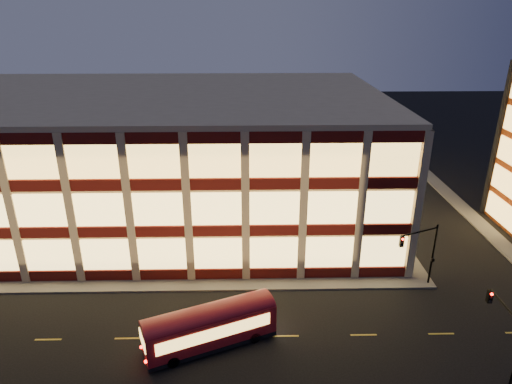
{
  "coord_description": "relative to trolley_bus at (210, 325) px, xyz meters",
  "views": [
    {
      "loc": [
        7.12,
        -33.97,
        23.42
      ],
      "look_at": [
        8.04,
        8.0,
        6.19
      ],
      "focal_mm": 32.0,
      "sensor_mm": 36.0,
      "label": 1
    }
  ],
  "objects": [
    {
      "name": "ground",
      "position": [
        -4.34,
        6.81,
        -1.82
      ],
      "size": [
        200.0,
        200.0,
        0.0
      ],
      "primitive_type": "plane",
      "color": "black",
      "rests_on": "ground"
    },
    {
      "name": "sidewalk_office_south",
      "position": [
        -7.34,
        7.81,
        -1.74
      ],
      "size": [
        54.0,
        2.0,
        0.15
      ],
      "primitive_type": "cube",
      "color": "#514F4C",
      "rests_on": "ground"
    },
    {
      "name": "sidewalk_office_east",
      "position": [
        18.66,
        23.81,
        -1.74
      ],
      "size": [
        2.0,
        30.0,
        0.15
      ],
      "primitive_type": "cube",
      "color": "#514F4C",
      "rests_on": "ground"
    },
    {
      "name": "sidewalk_tower_west",
      "position": [
        29.66,
        23.81,
        -1.74
      ],
      "size": [
        2.0,
        30.0,
        0.15
      ],
      "primitive_type": "cube",
      "color": "#514F4C",
      "rests_on": "ground"
    },
    {
      "name": "office_building",
      "position": [
        -7.25,
        23.72,
        5.43
      ],
      "size": [
        50.45,
        30.45,
        14.5
      ],
      "color": "tan",
      "rests_on": "ground"
    },
    {
      "name": "traffic_signal_far",
      "position": [
        17.87,
        7.05,
        2.29
      ],
      "size": [
        3.79,
        1.87,
        6.0
      ],
      "color": "black",
      "rests_on": "ground"
    },
    {
      "name": "traffic_signal_near",
      "position": [
        19.16,
        -4.22,
        2.31
      ],
      "size": [
        0.32,
        4.45,
        6.0
      ],
      "color": "black",
      "rests_on": "ground"
    },
    {
      "name": "trolley_bus",
      "position": [
        0.0,
        0.0,
        0.0
      ],
      "size": [
        9.88,
        5.98,
        3.28
      ],
      "rotation": [
        0.0,
        0.0,
        0.4
      ],
      "color": "maroon",
      "rests_on": "ground"
    }
  ]
}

